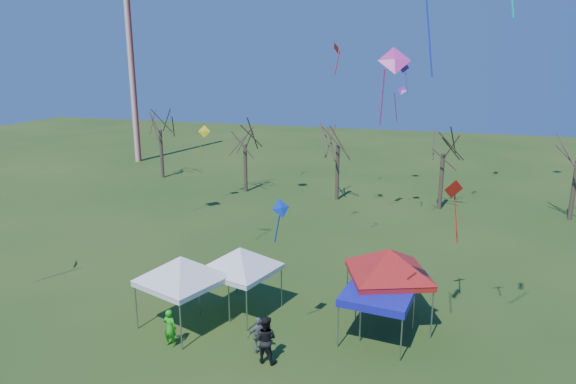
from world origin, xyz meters
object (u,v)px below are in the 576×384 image
Objects in this scene: tree_1 at (245,127)px; tent_red at (389,254)px; person_green at (170,328)px; person_grey at (259,335)px; radio_mast at (130,50)px; tent_white_west at (181,261)px; tree_2 at (338,125)px; tree_3 at (445,133)px; tent_blue at (378,295)px; tent_white_mid at (240,252)px; tree_0 at (159,113)px; person_dark at (265,339)px.

tree_1 is 1.75× the size of tent_red.
person_grey is at bearing -166.58° from person_green.
radio_mast is 6.11× the size of tent_white_west.
tree_3 is at bearing -2.27° from tree_2.
tree_1 is at bearing 124.07° from tent_blue.
tree_2 is at bearing 106.37° from tent_blue.
tent_white_mid is (1.92, 2.07, -0.11)m from tent_white_west.
tree_2 is (25.63, -9.62, -6.21)m from radio_mast.
tree_0 is 10.47m from tree_1.
tree_0 reaches higher than tree_3.
person_dark is at bearing -19.60° from tent_white_west.
tent_red is 2.64× the size of person_green.
tent_white_mid is (-8.56, -20.50, -3.11)m from tree_3.
tree_1 is at bearing 126.51° from tent_red.
tree_0 is at bearing 135.36° from tent_blue.
tree_0 reaches higher than person_green.
radio_mast is at bearing -48.38° from person_dark.
tent_white_west is 2.62× the size of person_grey.
person_dark is (2.38, -24.48, -5.32)m from tree_2.
person_dark is (4.45, -1.59, -2.11)m from tent_white_west.
tree_2 reaches higher than tree_3.
person_dark is (4.17, 0.08, 0.16)m from person_green.
tree_0 is 1.12× the size of tree_1.
person_grey is (-4.40, -2.51, -1.23)m from tent_blue.
tent_blue is at bearing -44.23° from radio_mast.
radio_mast reaches higher than tree_1.
tent_white_west is at bearing -170.34° from tent_blue.
tent_red is 2.22× the size of person_dark.
tree_0 is 2.06× the size of tent_white_west.
tree_1 is 26.52m from tent_blue.
tree_1 is at bearing 177.94° from tree_3.
tree_3 is (34.03, -9.96, -6.42)m from radio_mast.
tent_white_west reaches higher than person_green.
tree_3 reaches higher than person_dark.
tent_white_west is at bearing -50.63° from person_grey.
tent_white_mid reaches higher than person_green.
tree_2 is 2.00× the size of tent_white_west.
tree_1 is 0.92× the size of tree_2.
person_green is (-1.64, -3.73, -2.15)m from tent_white_mid.
tent_white_mid is 4.87m from person_dark.
tree_0 is 34.08m from tent_red.
tree_0 is 32.72m from person_green.
tree_0 is 1.07× the size of tree_3.
tree_0 is at bearing -50.59° from person_dark.
tent_blue is at bearing -55.93° from tree_1.
tree_0 is (7.15, -6.62, -6.01)m from radio_mast.
tent_red is at bearing -53.49° from tree_1.
radio_mast is 16.03× the size of person_grey.
person_grey is 0.72m from person_dark.
person_green is (-8.34, -4.65, -2.48)m from tent_red.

